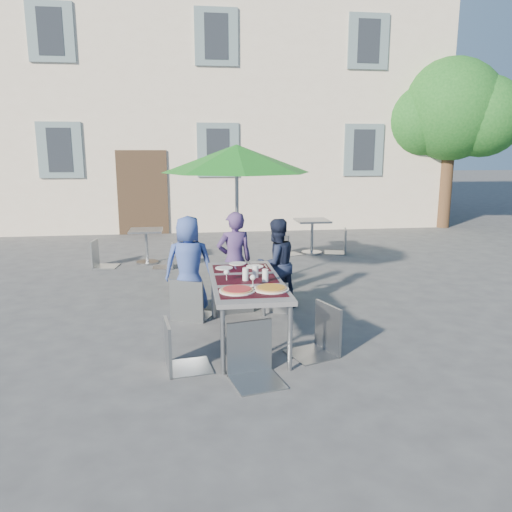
{
  "coord_description": "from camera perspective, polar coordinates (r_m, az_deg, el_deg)",
  "views": [
    {
      "loc": [
        -0.86,
        -5.98,
        2.22
      ],
      "look_at": [
        0.04,
        0.44,
        0.83
      ],
      "focal_mm": 35.0,
      "sensor_mm": 36.0,
      "label": 1
    }
  ],
  "objects": [
    {
      "name": "bg_chair_l_0",
      "position": [
        9.97,
        -17.5,
        2.07
      ],
      "size": [
        0.49,
        0.49,
        0.99
      ],
      "color": "gray",
      "rests_on": "ground"
    },
    {
      "name": "chair_5",
      "position": [
        4.85,
        -0.34,
        -7.08
      ],
      "size": [
        0.56,
        0.56,
        1.06
      ],
      "color": "gray",
      "rests_on": "ground"
    },
    {
      "name": "pizza_near_right",
      "position": [
        5.32,
        1.76,
        -3.71
      ],
      "size": [
        0.38,
        0.38,
        0.03
      ],
      "color": "white",
      "rests_on": "dining_table"
    },
    {
      "name": "child_0",
      "position": [
        6.91,
        -7.69,
        -0.95
      ],
      "size": [
        0.66,
        0.43,
        1.34
      ],
      "primitive_type": "imported",
      "rotation": [
        0.0,
        0.0,
        3.14
      ],
      "color": "#38509C",
      "rests_on": "ground"
    },
    {
      "name": "bg_chair_l_1",
      "position": [
        10.63,
        3.66,
        2.79
      ],
      "size": [
        0.49,
        0.49,
        0.87
      ],
      "color": "gray",
      "rests_on": "ground"
    },
    {
      "name": "bg_chair_r_0",
      "position": [
        9.6,
        -10.16,
        1.62
      ],
      "size": [
        0.39,
        0.39,
        0.87
      ],
      "color": "#91959D",
      "rests_on": "ground"
    },
    {
      "name": "pizza_near_left",
      "position": [
        5.26,
        -2.18,
        -3.9
      ],
      "size": [
        0.38,
        0.38,
        0.03
      ],
      "color": "white",
      "rests_on": "dining_table"
    },
    {
      "name": "tree",
      "position": [
        15.45,
        21.52,
        15.12
      ],
      "size": [
        3.6,
        3.0,
        4.7
      ],
      "color": "#4E3521",
      "rests_on": "ground"
    },
    {
      "name": "cafe_table_0",
      "position": [
        10.07,
        -12.42,
        1.63
      ],
      "size": [
        0.63,
        0.63,
        0.68
      ],
      "color": "#9EA1A5",
      "rests_on": "ground"
    },
    {
      "name": "chair_3",
      "position": [
        5.11,
        -8.99,
        -6.73
      ],
      "size": [
        0.5,
        0.5,
        0.99
      ],
      "color": "gray",
      "rests_on": "ground"
    },
    {
      "name": "child_2",
      "position": [
        7.01,
        2.29,
        -0.92
      ],
      "size": [
        0.71,
        0.57,
        1.28
      ],
      "primitive_type": "imported",
      "rotation": [
        0.0,
        0.0,
        3.54
      ],
      "color": "#191F37",
      "rests_on": "ground"
    },
    {
      "name": "patio_umbrella",
      "position": [
        7.66,
        -2.23,
        10.89
      ],
      "size": [
        2.27,
        2.27,
        2.29
      ],
      "color": "#9EA1A5",
      "rests_on": "ground"
    },
    {
      "name": "glassware",
      "position": [
        5.67,
        -0.44,
        -2.1
      ],
      "size": [
        0.49,
        0.43,
        0.15
      ],
      "color": "silver",
      "rests_on": "dining_table"
    },
    {
      "name": "cafe_table_1",
      "position": [
        10.83,
        6.42,
        2.91
      ],
      "size": [
        0.69,
        0.69,
        0.74
      ],
      "color": "#9EA1A5",
      "rests_on": "ground"
    },
    {
      "name": "place_settings",
      "position": [
        6.37,
        -1.94,
        -1.14
      ],
      "size": [
        0.65,
        0.44,
        0.01
      ],
      "color": "white",
      "rests_on": "dining_table"
    },
    {
      "name": "building",
      "position": [
        17.7,
        -5.4,
        20.6
      ],
      "size": [
        13.6,
        8.2,
        11.1
      ],
      "color": "beige",
      "rests_on": "ground"
    },
    {
      "name": "chair_4",
      "position": [
        5.49,
        7.42,
        -5.02
      ],
      "size": [
        0.59,
        0.59,
        1.04
      ],
      "color": "gray",
      "rests_on": "ground"
    },
    {
      "name": "chair_2",
      "position": [
        6.91,
        2.36,
        -2.43
      ],
      "size": [
        0.49,
        0.5,
        0.84
      ],
      "color": "#8E9399",
      "rests_on": "ground"
    },
    {
      "name": "chair_0",
      "position": [
        6.59,
        -7.64,
        -2.05
      ],
      "size": [
        0.62,
        0.62,
        1.05
      ],
      "color": "gray",
      "rests_on": "ground"
    },
    {
      "name": "ground",
      "position": [
        6.44,
        0.23,
        -8.06
      ],
      "size": [
        90.0,
        90.0,
        0.0
      ],
      "primitive_type": "plane",
      "color": "#414244",
      "rests_on": "ground"
    },
    {
      "name": "dining_table",
      "position": [
        5.77,
        -1.11,
        -3.2
      ],
      "size": [
        0.8,
        1.85,
        0.76
      ],
      "color": "#4D4C52",
      "rests_on": "ground"
    },
    {
      "name": "chair_1",
      "position": [
        6.87,
        -2.21,
        -1.97
      ],
      "size": [
        0.48,
        0.49,
        0.94
      ],
      "color": "gray",
      "rests_on": "ground"
    },
    {
      "name": "child_1",
      "position": [
        7.0,
        -2.48,
        -0.52
      ],
      "size": [
        0.55,
        0.4,
        1.38
      ],
      "primitive_type": "imported",
      "rotation": [
        0.0,
        0.0,
        3.29
      ],
      "color": "#493368",
      "rests_on": "ground"
    },
    {
      "name": "bg_chair_r_1",
      "position": [
        10.93,
        9.67,
        3.39
      ],
      "size": [
        0.56,
        0.55,
        1.01
      ],
      "color": "gray",
      "rests_on": "ground"
    }
  ]
}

